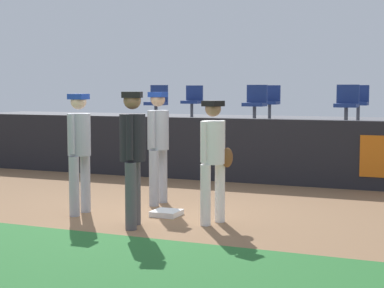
# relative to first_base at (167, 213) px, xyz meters

# --- Properties ---
(ground_plane) EXTENTS (60.00, 60.00, 0.00)m
(ground_plane) POSITION_rel_first_base_xyz_m (-0.28, -0.15, -0.04)
(ground_plane) COLOR #846042
(grass_foreground_strip) EXTENTS (18.00, 2.80, 0.01)m
(grass_foreground_strip) POSITION_rel_first_base_xyz_m (-0.28, -2.77, -0.04)
(grass_foreground_strip) COLOR #26662B
(grass_foreground_strip) RESTS_ON ground_plane
(first_base) EXTENTS (0.40, 0.40, 0.08)m
(first_base) POSITION_rel_first_base_xyz_m (0.00, 0.00, 0.00)
(first_base) COLOR white
(first_base) RESTS_ON ground_plane
(player_fielder_home) EXTENTS (0.46, 0.50, 1.74)m
(player_fielder_home) POSITION_rel_first_base_xyz_m (0.84, -0.24, 0.96)
(player_fielder_home) COLOR white
(player_fielder_home) RESTS_ON ground_plane
(player_runner_visitor) EXTENTS (0.36, 0.51, 1.83)m
(player_runner_visitor) POSITION_rel_first_base_xyz_m (-1.27, -0.39, 1.02)
(player_runner_visitor) COLOR #9EA3AD
(player_runner_visitor) RESTS_ON ground_plane
(player_coach_visitor) EXTENTS (0.36, 0.52, 1.85)m
(player_coach_visitor) POSITION_rel_first_base_xyz_m (-0.52, 0.79, 1.03)
(player_coach_visitor) COLOR #9EA3AD
(player_coach_visitor) RESTS_ON ground_plane
(player_umpire) EXTENTS (0.45, 0.50, 1.86)m
(player_umpire) POSITION_rel_first_base_xyz_m (-0.11, -0.86, 1.04)
(player_umpire) COLOR #4C4C51
(player_umpire) RESTS_ON ground_plane
(field_wall) EXTENTS (18.00, 0.26, 1.30)m
(field_wall) POSITION_rel_first_base_xyz_m (-0.26, 3.64, 0.61)
(field_wall) COLOR black
(field_wall) RESTS_ON ground_plane
(bleacher_platform) EXTENTS (18.00, 4.80, 1.15)m
(bleacher_platform) POSITION_rel_first_base_xyz_m (-0.28, 6.21, 0.54)
(bleacher_platform) COLOR #59595E
(bleacher_platform) RESTS_ON ground_plane
(seat_back_right) EXTENTS (0.44, 0.44, 0.84)m
(seat_back_right) POSITION_rel_first_base_xyz_m (1.89, 6.88, 1.58)
(seat_back_right) COLOR #4C4C51
(seat_back_right) RESTS_ON bleacher_platform
(seat_front_right) EXTENTS (0.47, 0.44, 0.84)m
(seat_front_right) POSITION_rel_first_base_xyz_m (1.87, 5.08, 1.58)
(seat_front_right) COLOR #4C4C51
(seat_front_right) RESTS_ON bleacher_platform
(seat_front_left) EXTENTS (0.44, 0.44, 0.84)m
(seat_front_left) POSITION_rel_first_base_xyz_m (-2.60, 5.08, 1.58)
(seat_front_left) COLOR #4C4C51
(seat_front_left) RESTS_ON bleacher_platform
(seat_back_center) EXTENTS (0.44, 0.44, 0.84)m
(seat_back_center) POSITION_rel_first_base_xyz_m (-0.29, 6.88, 1.58)
(seat_back_center) COLOR #4C4C51
(seat_back_center) RESTS_ON bleacher_platform
(seat_back_left) EXTENTS (0.47, 0.44, 0.84)m
(seat_back_left) POSITION_rel_first_base_xyz_m (-2.41, 6.88, 1.58)
(seat_back_left) COLOR #4C4C51
(seat_back_left) RESTS_ON bleacher_platform
(seat_front_center) EXTENTS (0.47, 0.44, 0.84)m
(seat_front_center) POSITION_rel_first_base_xyz_m (-0.15, 5.08, 1.58)
(seat_front_center) COLOR #4C4C51
(seat_front_center) RESTS_ON bleacher_platform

